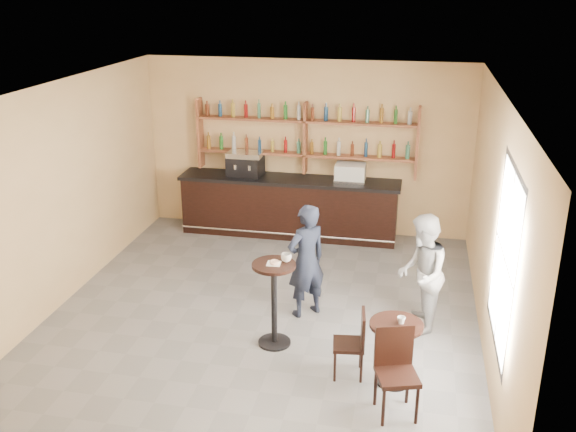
% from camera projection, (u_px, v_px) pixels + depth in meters
% --- Properties ---
extents(floor, '(7.00, 7.00, 0.00)m').
position_uv_depth(floor, '(263.00, 316.00, 9.16)').
color(floor, slate).
rests_on(floor, ground).
extents(ceiling, '(7.00, 7.00, 0.00)m').
position_uv_depth(ceiling, '(260.00, 91.00, 8.04)').
color(ceiling, white).
rests_on(ceiling, wall_back).
extents(wall_back, '(7.00, 0.00, 7.00)m').
position_uv_depth(wall_back, '(306.00, 147.00, 11.81)').
color(wall_back, '#D7B07A').
rests_on(wall_back, floor).
extents(wall_front, '(7.00, 0.00, 7.00)m').
position_uv_depth(wall_front, '(163.00, 350.00, 5.38)').
color(wall_front, '#D7B07A').
rests_on(wall_front, floor).
extents(wall_left, '(0.00, 7.00, 7.00)m').
position_uv_depth(wall_left, '(58.00, 197.00, 9.16)').
color(wall_left, '#D7B07A').
rests_on(wall_left, floor).
extents(wall_right, '(0.00, 7.00, 7.00)m').
position_uv_depth(wall_right, '(494.00, 227.00, 8.04)').
color(wall_right, '#D7B07A').
rests_on(wall_right, floor).
extents(window_pane, '(0.00, 2.00, 2.00)m').
position_uv_depth(window_pane, '(505.00, 258.00, 6.90)').
color(window_pane, white).
rests_on(window_pane, wall_right).
extents(window_frame, '(0.04, 1.70, 2.10)m').
position_uv_depth(window_frame, '(504.00, 258.00, 6.91)').
color(window_frame, black).
rests_on(window_frame, wall_right).
extents(shelf_unit, '(4.00, 0.26, 1.40)m').
position_uv_depth(shelf_unit, '(305.00, 138.00, 11.62)').
color(shelf_unit, brown).
rests_on(shelf_unit, wall_back).
extents(liquor_bottles, '(3.68, 0.10, 1.00)m').
position_uv_depth(liquor_bottles, '(305.00, 129.00, 11.56)').
color(liquor_bottles, '#8C5919').
rests_on(liquor_bottles, shelf_unit).
extents(bar_counter, '(4.05, 0.79, 1.10)m').
position_uv_depth(bar_counter, '(289.00, 206.00, 11.91)').
color(bar_counter, black).
rests_on(bar_counter, floor).
extents(espresso_machine, '(0.67, 0.48, 0.45)m').
position_uv_depth(espresso_machine, '(245.00, 164.00, 11.79)').
color(espresso_machine, black).
rests_on(espresso_machine, bar_counter).
extents(pastry_case, '(0.56, 0.45, 0.33)m').
position_uv_depth(pastry_case, '(350.00, 173.00, 11.45)').
color(pastry_case, silver).
rests_on(pastry_case, bar_counter).
extents(pedestal_table, '(0.63, 0.63, 1.16)m').
position_uv_depth(pedestal_table, '(274.00, 304.00, 8.28)').
color(pedestal_table, black).
rests_on(pedestal_table, floor).
extents(napkin, '(0.18, 0.18, 0.00)m').
position_uv_depth(napkin, '(274.00, 264.00, 8.07)').
color(napkin, white).
rests_on(napkin, pedestal_table).
extents(donut, '(0.13, 0.13, 0.04)m').
position_uv_depth(donut, '(274.00, 262.00, 8.05)').
color(donut, '#C87949').
rests_on(donut, napkin).
extents(cup_pedestal, '(0.17, 0.17, 0.11)m').
position_uv_depth(cup_pedestal, '(286.00, 258.00, 8.12)').
color(cup_pedestal, white).
rests_on(cup_pedestal, pedestal_table).
extents(man_main, '(0.71, 0.70, 1.66)m').
position_uv_depth(man_main, '(306.00, 261.00, 8.95)').
color(man_main, black).
rests_on(man_main, floor).
extents(cafe_table, '(0.77, 0.77, 0.79)m').
position_uv_depth(cafe_table, '(395.00, 353.00, 7.53)').
color(cafe_table, black).
rests_on(cafe_table, floor).
extents(cup_cafe, '(0.12, 0.12, 0.09)m').
position_uv_depth(cup_cafe, '(401.00, 320.00, 7.37)').
color(cup_cafe, white).
rests_on(cup_cafe, cafe_table).
extents(chair_west, '(0.41, 0.41, 0.85)m').
position_uv_depth(chair_west, '(349.00, 344.00, 7.67)').
color(chair_west, black).
rests_on(chair_west, floor).
extents(chair_south, '(0.54, 0.54, 1.00)m').
position_uv_depth(chair_south, '(397.00, 375.00, 6.94)').
color(chair_south, black).
rests_on(chair_south, floor).
extents(patron_second, '(0.63, 0.81, 1.66)m').
position_uv_depth(patron_second, '(422.00, 274.00, 8.55)').
color(patron_second, '#A1A2A6').
rests_on(patron_second, floor).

